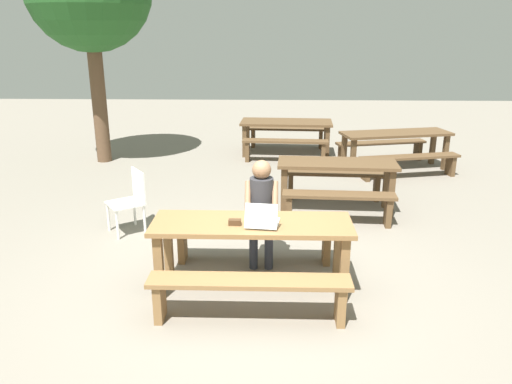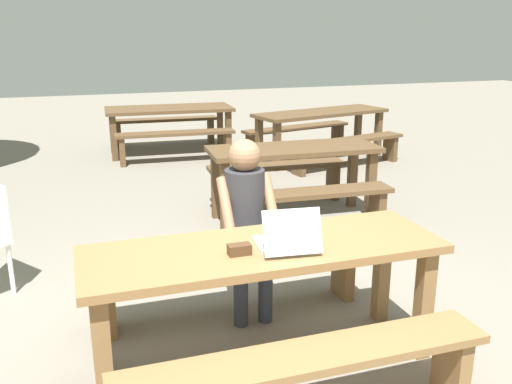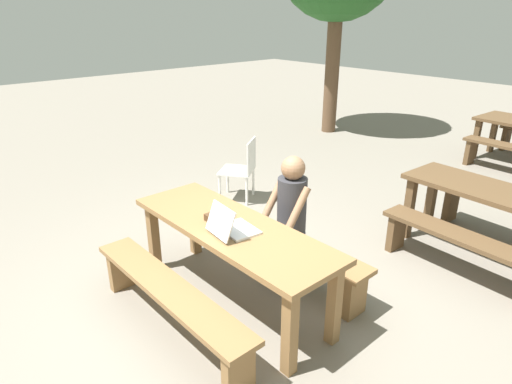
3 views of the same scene
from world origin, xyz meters
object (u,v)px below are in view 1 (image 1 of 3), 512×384
at_px(picnic_table_rear, 396,138).
at_px(picnic_table_mid, 337,171).
at_px(laptop, 262,220).
at_px(person_seated, 261,205).
at_px(picnic_table_front, 252,232).
at_px(picnic_table_distant, 286,126).
at_px(small_pouch, 235,222).
at_px(plastic_chair, 131,199).

bearing_deg(picnic_table_rear, picnic_table_mid, -133.74).
relative_size(laptop, person_seated, 0.31).
relative_size(picnic_table_front, person_seated, 1.66).
relative_size(picnic_table_front, picnic_table_distant, 1.04).
bearing_deg(picnic_table_front, person_seated, 81.82).
height_order(picnic_table_mid, picnic_table_distant, picnic_table_mid).
distance_m(person_seated, picnic_table_rear, 5.02).
bearing_deg(picnic_table_front, laptop, -38.37).
height_order(picnic_table_front, laptop, laptop).
relative_size(small_pouch, plastic_chair, 0.15).
bearing_deg(small_pouch, picnic_table_rear, 60.66).
xyz_separation_m(laptop, small_pouch, (-0.28, 0.00, -0.03)).
bearing_deg(plastic_chair, picnic_table_mid, 71.81).
relative_size(person_seated, picnic_table_rear, 0.57).
distance_m(laptop, person_seated, 0.71).
bearing_deg(plastic_chair, small_pouch, 7.84).
xyz_separation_m(small_pouch, picnic_table_distant, (0.70, 6.19, -0.16)).
xyz_separation_m(plastic_chair, picnic_table_rear, (4.37, 3.36, 0.17)).
distance_m(picnic_table_front, picnic_table_mid, 2.75).
bearing_deg(small_pouch, picnic_table_front, 25.74).
height_order(laptop, picnic_table_mid, laptop).
distance_m(picnic_table_rear, picnic_table_distant, 2.43).
xyz_separation_m(picnic_table_front, plastic_chair, (-1.73, 1.57, -0.19)).
bearing_deg(person_seated, picnic_table_distant, 85.45).
bearing_deg(picnic_table_distant, plastic_chair, -113.37).
height_order(laptop, picnic_table_distant, laptop).
xyz_separation_m(picnic_table_front, picnic_table_rear, (2.65, 4.93, -0.01)).
relative_size(person_seated, plastic_chair, 1.47).
height_order(picnic_table_front, small_pouch, small_pouch).
xyz_separation_m(small_pouch, plastic_chair, (-1.55, 1.66, -0.34)).
xyz_separation_m(small_pouch, picnic_table_mid, (1.37, 2.56, -0.15)).
distance_m(small_pouch, picnic_table_rear, 5.76).
height_order(laptop, small_pouch, laptop).
bearing_deg(picnic_table_mid, person_seated, -117.61).
bearing_deg(picnic_table_front, picnic_table_mid, 64.24).
relative_size(small_pouch, picnic_table_distant, 0.06).
bearing_deg(plastic_chair, picnic_table_rear, 92.20).
bearing_deg(laptop, person_seated, -81.61).
bearing_deg(picnic_table_rear, picnic_table_distant, 137.86).
distance_m(picnic_table_front, laptop, 0.23).
height_order(small_pouch, person_seated, person_seated).
bearing_deg(picnic_table_front, plastic_chair, 137.65).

